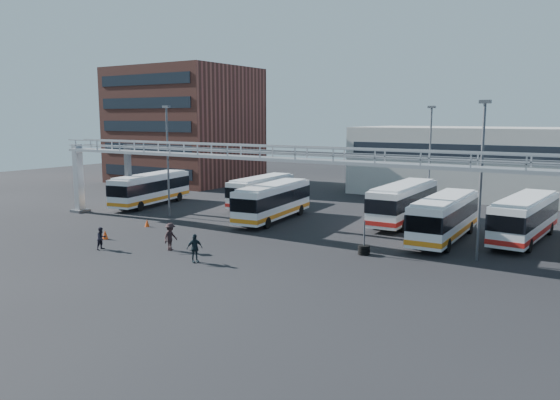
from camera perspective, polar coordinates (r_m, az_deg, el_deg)
The scene contains 19 objects.
ground at distance 35.99m, azimuth -1.90°, elevation -6.09°, with size 140.00×140.00×0.00m, color black.
gantry at distance 39.95m, azimuth 2.85°, elevation 3.40°, with size 51.40×5.15×7.10m.
apartment_building at distance 79.58m, azimuth -9.93°, elevation 7.67°, with size 18.00×15.00×16.00m, color brown.
warehouse at distance 67.29m, azimuth 25.98°, elevation 3.37°, with size 42.00×14.00×8.00m, color #9E9E99.
light_pole_left at distance 51.33m, azimuth -11.65°, elevation 4.63°, with size 0.70×0.35×10.21m.
light_pole_mid at distance 36.64m, azimuth 20.29°, elevation 2.75°, with size 0.70×0.35×10.21m.
light_pole_back at distance 53.16m, azimuth 15.39°, elevation 4.63°, with size 0.70×0.35×10.21m.
bus_0 at distance 58.61m, azimuth -13.34°, elevation 1.23°, with size 4.45×11.22×3.32m.
bus_2 at distance 56.36m, azimuth -1.92°, elevation 1.04°, with size 3.23×10.37×3.10m.
bus_3 at distance 48.56m, azimuth -0.71°, elevation -0.03°, with size 3.89×11.17×3.32m.
bus_5 at distance 48.46m, azimuth 12.79°, elevation -0.16°, with size 2.99×11.51×3.47m.
bus_6 at distance 42.33m, azimuth 16.82°, elevation -1.64°, with size 2.92×11.19×3.38m.
bus_7 at distance 44.26m, azimuth 24.23°, elevation -1.60°, with size 3.33×11.24×3.37m.
pedestrian_b at distance 40.13m, azimuth -18.16°, elevation -3.82°, with size 0.77×0.60×1.58m, color black.
pedestrian_c at distance 38.53m, azimuth -11.38°, elevation -3.79°, with size 1.25×0.72×1.94m, color black.
pedestrian_d at distance 35.15m, azimuth -8.92°, elevation -5.00°, with size 1.07×0.45×1.83m, color #19262D.
cone_left at distance 43.46m, azimuth -17.81°, elevation -3.46°, with size 0.44×0.44×0.71m, color #E2410C.
cone_right at distance 47.43m, azimuth -13.72°, elevation -2.35°, with size 0.40×0.40×0.63m, color #E2410C.
tire_stack at distance 37.24m, azimuth 8.76°, elevation -5.07°, with size 0.80×0.80×2.28m.
Camera 1 is at (19.79, -28.64, 9.12)m, focal length 35.00 mm.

